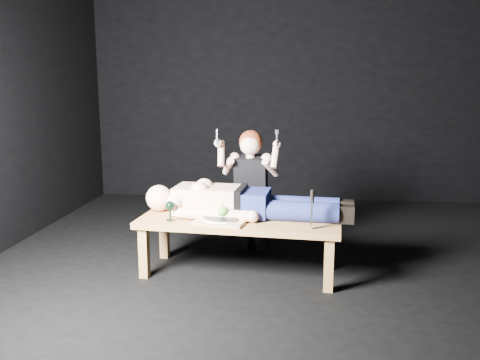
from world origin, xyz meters
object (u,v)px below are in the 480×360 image
Objects in this scene: table at (239,246)px; lying_man at (248,199)px; kneeling_woman at (252,190)px; carving_knife at (312,210)px; goblet at (170,211)px; serving_tray at (221,221)px.

table is 0.95× the size of lying_man.
carving_knife is (0.50, -0.79, 0.03)m from kneeling_woman.
lying_man is at bearing 20.11° from goblet.
lying_man is 10.64× the size of goblet.
serving_tray reaches higher than table.
table is 0.62m from goblet.
kneeling_woman reaches higher than lying_man.
serving_tray is at bearing -100.57° from kneeling_woman.
carving_knife is at bearing -53.04° from kneeling_woman.
table is at bearing -116.25° from lying_man.
kneeling_woman is at bearing 75.02° from serving_tray.
lying_man is 0.60m from carving_knife.
lying_man reaches higher than table.
lying_man is 0.46m from kneeling_woman.
serving_tray is at bearing -1.85° from goblet.
table is 0.30m from serving_tray.
carving_knife is at bearing -28.59° from lying_man.
carving_knife reaches higher than lying_man.
table is 5.39× the size of carving_knife.
lying_man is 5.67× the size of carving_knife.
lying_man is 0.63m from goblet.
lying_man is 1.46× the size of kneeling_woman.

